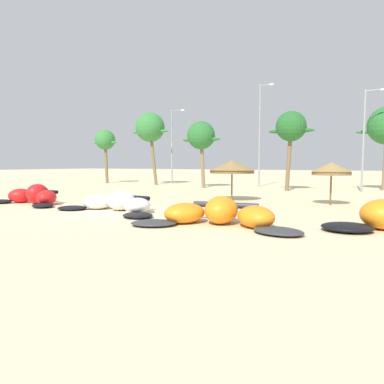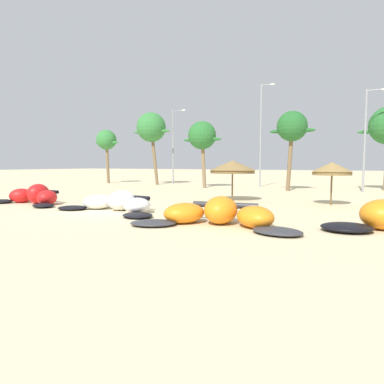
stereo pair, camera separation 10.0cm
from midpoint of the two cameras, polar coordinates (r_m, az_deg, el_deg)
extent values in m
plane|color=beige|center=(18.03, -14.47, -3.14)|extent=(260.00, 260.00, 0.00)
ellipsoid|color=black|center=(24.05, -29.70, -1.39)|extent=(1.68, 1.50, 0.24)
ellipsoid|color=red|center=(23.78, -27.05, -0.56)|extent=(1.74, 1.79, 0.90)
ellipsoid|color=red|center=(22.92, -24.72, -0.26)|extent=(1.17, 1.44, 1.21)
ellipsoid|color=red|center=(21.75, -23.49, -0.87)|extent=(1.71, 1.79, 0.90)
ellipsoid|color=black|center=(20.67, -23.98, -2.08)|extent=(1.72, 1.56, 0.24)
cylinder|color=black|center=(23.20, -23.75, 0.10)|extent=(2.38, 0.30, 0.22)
cube|color=black|center=(22.84, -25.01, -0.28)|extent=(0.88, 0.53, 0.04)
ellipsoid|color=black|center=(19.07, -19.69, -2.53)|extent=(1.85, 1.65, 0.21)
ellipsoid|color=white|center=(18.91, -15.74, -1.63)|extent=(2.01, 2.04, 0.77)
ellipsoid|color=white|center=(18.08, -11.93, -1.41)|extent=(1.45, 1.70, 1.04)
ellipsoid|color=white|center=(16.84, -9.39, -2.28)|extent=(1.90, 2.01, 0.77)
ellipsoid|color=black|center=(15.57, -9.33, -3.89)|extent=(1.99, 1.86, 0.21)
cylinder|color=black|center=(18.46, -10.71, -0.88)|extent=(2.76, 0.53, 0.25)
cube|color=black|center=(17.97, -12.29, -1.45)|extent=(1.05, 0.67, 0.04)
ellipsoid|color=#333338|center=(13.43, -6.67, -5.20)|extent=(2.22, 2.02, 0.23)
ellipsoid|color=orange|center=(13.89, -1.45, -3.57)|extent=(1.99, 2.21, 0.84)
ellipsoid|color=orange|center=(13.76, 4.76, -3.04)|extent=(1.56, 1.98, 1.13)
ellipsoid|color=orange|center=(13.12, 10.50, -4.13)|extent=(2.20, 2.22, 0.84)
ellipsoid|color=#333338|center=(12.11, 14.08, -6.40)|extent=(2.04, 1.66, 0.23)
cylinder|color=#333338|center=(14.35, 5.43, -2.22)|extent=(2.80, 0.64, 0.25)
cube|color=#333338|center=(13.59, 4.56, -3.14)|extent=(1.10, 0.79, 0.04)
ellipsoid|color=black|center=(13.45, 24.51, -5.41)|extent=(2.15, 1.97, 0.30)
ellipsoid|color=orange|center=(14.41, 29.48, -3.29)|extent=(2.34, 2.37, 1.13)
cylinder|color=brown|center=(22.51, 6.61, 1.09)|extent=(0.10, 0.10, 2.01)
cone|color=olive|center=(22.47, 6.64, 4.49)|extent=(3.06, 3.06, 0.66)
cylinder|color=brown|center=(22.48, 6.63, 3.40)|extent=(2.90, 2.90, 0.20)
cylinder|color=brown|center=(21.50, 22.24, 0.55)|extent=(0.10, 0.10, 1.98)
cone|color=olive|center=(21.46, 22.34, 3.93)|extent=(2.29, 2.29, 0.56)
cylinder|color=olive|center=(21.46, 22.31, 2.92)|extent=(2.18, 2.18, 0.20)
cylinder|color=brown|center=(44.78, -14.34, 5.01)|extent=(0.56, 0.36, 5.54)
sphere|color=#337A38|center=(44.95, -14.51, 8.54)|extent=(2.53, 2.53, 2.53)
ellipsoid|color=#337A38|center=(45.61, -15.44, 7.98)|extent=(1.77, 0.50, 0.36)
ellipsoid|color=#337A38|center=(44.25, -13.52, 8.13)|extent=(1.77, 0.50, 0.36)
cylinder|color=brown|center=(40.51, -6.65, 6.05)|extent=(1.14, 0.36, 6.77)
sphere|color=#337A38|center=(40.96, -7.16, 10.78)|extent=(3.47, 3.47, 3.47)
ellipsoid|color=#337A38|center=(41.71, -8.73, 9.94)|extent=(2.43, 0.50, 0.36)
ellipsoid|color=#337A38|center=(40.13, -5.50, 10.18)|extent=(2.43, 0.50, 0.36)
cylinder|color=#7F6647|center=(34.85, 1.67, 5.14)|extent=(0.66, 0.36, 5.38)
sphere|color=#286B2D|center=(35.04, 1.46, 9.53)|extent=(2.87, 2.87, 2.87)
ellipsoid|color=#286B2D|center=(35.54, -0.22, 8.77)|extent=(2.01, 0.50, 0.36)
ellipsoid|color=#286B2D|center=(34.51, 3.19, 8.88)|extent=(2.01, 0.50, 0.36)
cylinder|color=brown|center=(31.91, 15.93, 5.40)|extent=(0.62, 0.36, 5.81)
sphere|color=#236028|center=(32.06, 16.27, 10.59)|extent=(2.70, 2.70, 2.70)
ellipsoid|color=#236028|center=(32.26, 14.35, 9.87)|extent=(1.89, 0.50, 0.36)
ellipsoid|color=#236028|center=(31.81, 18.19, 9.86)|extent=(1.89, 0.50, 0.36)
ellipsoid|color=#286B2D|center=(36.14, 27.78, 8.96)|extent=(2.45, 0.50, 0.36)
cylinder|color=gray|center=(41.75, -3.48, 7.55)|extent=(0.18, 0.18, 8.98)
cylinder|color=gray|center=(41.80, -2.61, 13.53)|extent=(1.50, 0.10, 0.10)
ellipsoid|color=silver|center=(41.43, -1.69, 13.62)|extent=(0.56, 0.24, 0.20)
cylinder|color=gray|center=(37.27, 11.24, 9.24)|extent=(0.18, 0.18, 10.84)
cylinder|color=gray|center=(37.90, 12.25, 17.22)|extent=(1.16, 0.10, 0.10)
ellipsoid|color=silver|center=(37.75, 13.14, 17.25)|extent=(0.56, 0.24, 0.20)
cylinder|color=gray|center=(33.13, 26.86, 7.66)|extent=(0.18, 0.18, 8.83)
cylinder|color=gray|center=(33.65, 28.32, 14.88)|extent=(1.34, 0.10, 0.10)
ellipsoid|color=silver|center=(33.65, 29.49, 14.83)|extent=(0.56, 0.24, 0.20)
camera|label=1|loc=(0.05, -90.17, -0.01)|focal=31.62mm
camera|label=2|loc=(0.05, 89.83, 0.01)|focal=31.62mm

